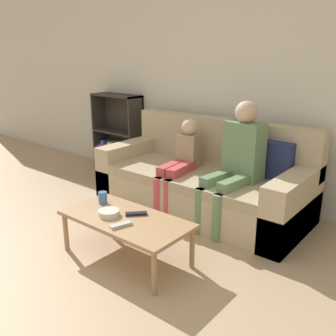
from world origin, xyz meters
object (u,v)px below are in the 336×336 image
object	(u,v)px
tv_remote_0	(121,225)
snack_bowl	(109,213)
couch	(204,182)
coffee_table	(126,221)
person_child	(181,161)
person_adult	(238,156)
cup_near	(103,198)
tv_remote_1	(136,214)
bookshelf	(117,141)

from	to	relation	value
tv_remote_0	snack_bowl	xyz separation A→B (m)	(-0.22, 0.08, 0.01)
couch	coffee_table	xyz separation A→B (m)	(0.09, -1.23, 0.03)
person_child	couch	bearing A→B (deg)	36.71
tv_remote_0	person_adult	bearing A→B (deg)	95.30
coffee_table	cup_near	bearing A→B (deg)	166.89
person_child	tv_remote_1	xyz separation A→B (m)	(0.30, -0.99, -0.17)
bookshelf	person_child	size ratio (longest dim) A/B	1.12
cup_near	coffee_table	bearing A→B (deg)	-13.11
cup_near	tv_remote_1	size ratio (longest dim) A/B	0.65
bookshelf	person_child	world-z (taller)	bookshelf
coffee_table	person_adult	xyz separation A→B (m)	(0.35, 1.14, 0.35)
bookshelf	tv_remote_0	bearing A→B (deg)	-43.02
person_adult	tv_remote_1	xyz separation A→B (m)	(-0.32, -1.05, -0.31)
tv_remote_1	person_adult	bearing A→B (deg)	116.44
coffee_table	snack_bowl	size ratio (longest dim) A/B	6.29
person_child	tv_remote_0	world-z (taller)	person_child
bookshelf	person_adult	size ratio (longest dim) A/B	0.90
person_child	cup_near	xyz separation A→B (m)	(-0.09, -0.99, -0.13)
coffee_table	snack_bowl	distance (m)	0.15
person_adult	tv_remote_1	bearing A→B (deg)	-100.56
tv_remote_1	tv_remote_0	bearing A→B (deg)	-33.07
couch	bookshelf	size ratio (longest dim) A/B	2.07
cup_near	tv_remote_0	bearing A→B (deg)	-25.98
coffee_table	person_adult	world-z (taller)	person_adult
tv_remote_1	cup_near	bearing A→B (deg)	-136.25
person_adult	snack_bowl	distance (m)	1.32
person_child	snack_bowl	xyz separation A→B (m)	(0.14, -1.13, -0.15)
bookshelf	cup_near	xyz separation A→B (m)	(1.47, -1.57, 0.00)
bookshelf	coffee_table	world-z (taller)	bookshelf
couch	cup_near	size ratio (longest dim) A/B	21.39
coffee_table	bookshelf	bearing A→B (deg)	137.83
person_adult	tv_remote_1	distance (m)	1.14
tv_remote_0	person_child	bearing A→B (deg)	123.17
snack_bowl	coffee_table	bearing A→B (deg)	24.55
tv_remote_0	bookshelf	bearing A→B (deg)	153.97
person_adult	person_child	distance (m)	0.63
bookshelf	person_child	distance (m)	1.67
bookshelf	cup_near	bearing A→B (deg)	-46.88
cup_near	couch	bearing A→B (deg)	76.96
person_child	snack_bowl	bearing A→B (deg)	-89.26
tv_remote_0	tv_remote_1	distance (m)	0.23
coffee_table	person_adult	distance (m)	1.24
couch	bookshelf	xyz separation A→B (m)	(-1.74, 0.42, 0.11)
tv_remote_1	snack_bowl	world-z (taller)	snack_bowl
couch	coffee_table	bearing A→B (deg)	-85.93
coffee_table	tv_remote_1	world-z (taller)	tv_remote_1
person_child	bookshelf	bearing A→B (deg)	153.60
tv_remote_0	coffee_table	bearing A→B (deg)	140.73
person_child	snack_bowl	size ratio (longest dim) A/B	5.62
couch	tv_remote_0	world-z (taller)	couch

